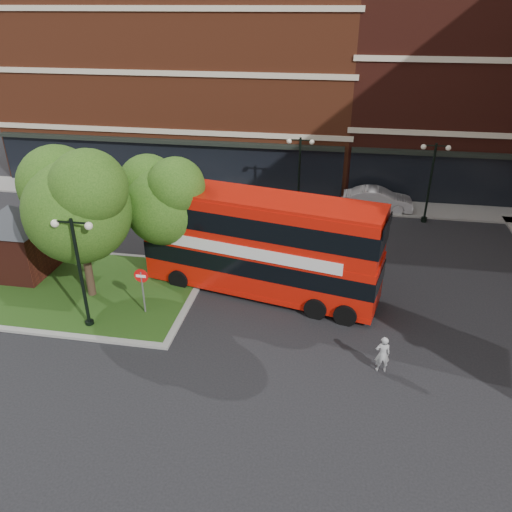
% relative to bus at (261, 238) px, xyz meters
% --- Properties ---
extents(ground, '(120.00, 120.00, 0.00)m').
position_rel_bus_xyz_m(ground, '(-1.19, -4.41, -2.76)').
color(ground, black).
rests_on(ground, ground).
extents(pavement_far, '(44.00, 3.00, 0.12)m').
position_rel_bus_xyz_m(pavement_far, '(-1.19, 12.09, -2.70)').
color(pavement_far, slate).
rests_on(pavement_far, ground).
extents(terrace_far_left, '(26.00, 12.00, 14.00)m').
position_rel_bus_xyz_m(terrace_far_left, '(-9.19, 19.59, 4.24)').
color(terrace_far_left, brown).
rests_on(terrace_far_left, ground).
extents(terrace_far_right, '(18.00, 12.00, 16.00)m').
position_rel_bus_xyz_m(terrace_far_right, '(12.81, 19.59, 5.24)').
color(terrace_far_right, '#471911').
rests_on(terrace_far_right, ground).
extents(traffic_island, '(12.60, 7.60, 0.15)m').
position_rel_bus_xyz_m(traffic_island, '(-9.19, -1.41, -2.69)').
color(traffic_island, gray).
rests_on(traffic_island, ground).
extents(kiosk, '(6.51, 6.51, 3.60)m').
position_rel_bus_xyz_m(kiosk, '(-12.19, -0.41, -0.44)').
color(kiosk, '#471911').
rests_on(kiosk, traffic_island).
extents(tree_island_west, '(5.40, 4.71, 7.21)m').
position_rel_bus_xyz_m(tree_island_west, '(-7.79, -1.84, 2.03)').
color(tree_island_west, '#2D2116').
rests_on(tree_island_west, ground).
extents(tree_island_east, '(4.46, 3.90, 6.29)m').
position_rel_bus_xyz_m(tree_island_east, '(-4.77, 0.65, 1.48)').
color(tree_island_east, '#2D2116').
rests_on(tree_island_east, ground).
extents(lamp_island, '(1.72, 0.36, 5.00)m').
position_rel_bus_xyz_m(lamp_island, '(-6.69, -4.21, 0.07)').
color(lamp_island, black).
rests_on(lamp_island, ground).
extents(lamp_far_left, '(1.72, 0.36, 5.00)m').
position_rel_bus_xyz_m(lamp_far_left, '(0.81, 10.09, 0.07)').
color(lamp_far_left, black).
rests_on(lamp_far_left, ground).
extents(lamp_far_right, '(1.72, 0.36, 5.00)m').
position_rel_bus_xyz_m(lamp_far_right, '(8.81, 10.09, 0.07)').
color(lamp_far_right, black).
rests_on(lamp_far_right, ground).
extents(bus, '(11.30, 4.79, 4.21)m').
position_rel_bus_xyz_m(bus, '(0.00, 0.00, 0.00)').
color(bus, red).
rests_on(bus, ground).
extents(woman, '(0.60, 0.43, 1.53)m').
position_rel_bus_xyz_m(woman, '(5.41, -5.01, -1.99)').
color(woman, '#98999B').
rests_on(woman, ground).
extents(car_silver, '(3.66, 1.51, 1.24)m').
position_rel_bus_xyz_m(car_silver, '(-7.33, 10.45, -2.14)').
color(car_silver, '#B0B1B8').
rests_on(car_silver, ground).
extents(car_white, '(4.57, 1.66, 1.50)m').
position_rel_bus_xyz_m(car_white, '(5.94, 11.59, -2.01)').
color(car_white, silver).
rests_on(car_white, ground).
extents(no_entry_sign, '(0.63, 0.08, 2.28)m').
position_rel_bus_xyz_m(no_entry_sign, '(-4.69, -2.91, -1.13)').
color(no_entry_sign, slate).
rests_on(no_entry_sign, ground).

